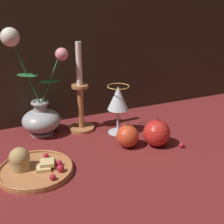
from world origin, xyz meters
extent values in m
plane|color=maroon|center=(0.00, 0.00, 0.00)|extent=(2.40, 2.40, 0.00)
cylinder|color=#A3A3A8|center=(-0.14, 0.14, 0.01)|extent=(0.08, 0.08, 0.01)
ellipsoid|color=#A3A3A8|center=(-0.14, 0.14, 0.05)|extent=(0.13, 0.13, 0.08)
cylinder|color=#A3A3A8|center=(-0.14, 0.14, 0.09)|extent=(0.04, 0.04, 0.04)
torus|color=#A3A3A8|center=(-0.14, 0.14, 0.11)|extent=(0.06, 0.06, 0.01)
cylinder|color=#23662D|center=(-0.18, 0.13, 0.22)|extent=(0.07, 0.01, 0.22)
ellipsoid|color=#23662D|center=(-0.17, 0.13, 0.21)|extent=(0.08, 0.08, 0.00)
sphere|color=silver|center=(-0.21, 0.13, 0.33)|extent=(0.06, 0.06, 0.06)
cylinder|color=#23662D|center=(-0.10, 0.13, 0.19)|extent=(0.08, 0.02, 0.16)
ellipsoid|color=#23662D|center=(-0.11, 0.13, 0.18)|extent=(0.07, 0.04, 0.00)
sphere|color=pink|center=(-0.07, 0.12, 0.27)|extent=(0.04, 0.04, 0.04)
cylinder|color=#B77042|center=(-0.21, -0.10, 0.01)|extent=(0.20, 0.20, 0.01)
torus|color=#B77042|center=(-0.21, -0.10, 0.01)|extent=(0.20, 0.20, 0.01)
cylinder|color=tan|center=(-0.25, -0.08, 0.03)|extent=(0.05, 0.05, 0.03)
sphere|color=tan|center=(-0.25, -0.08, 0.04)|extent=(0.05, 0.05, 0.05)
cube|color=#DBBC7A|center=(-0.19, -0.11, 0.01)|extent=(0.04, 0.04, 0.01)
cube|color=#DBBC7A|center=(-0.18, -0.10, 0.03)|extent=(0.05, 0.05, 0.01)
sphere|color=#AD192D|center=(-0.18, -0.16, 0.02)|extent=(0.02, 0.02, 0.02)
sphere|color=#AD192D|center=(-0.15, -0.14, 0.02)|extent=(0.02, 0.02, 0.02)
sphere|color=#AD192D|center=(-0.15, -0.10, 0.02)|extent=(0.02, 0.02, 0.02)
sphere|color=#AD192D|center=(-0.16, -0.08, 0.02)|extent=(0.01, 0.01, 0.01)
sphere|color=#AD192D|center=(-0.17, -0.05, 0.02)|extent=(0.02, 0.02, 0.02)
cylinder|color=silver|center=(0.09, 0.04, 0.00)|extent=(0.07, 0.07, 0.00)
cylinder|color=silver|center=(0.09, 0.04, 0.04)|extent=(0.01, 0.01, 0.08)
cone|color=silver|center=(0.09, 0.04, 0.12)|extent=(0.07, 0.07, 0.08)
cone|color=gold|center=(0.09, 0.04, 0.11)|extent=(0.06, 0.06, 0.05)
torus|color=gold|center=(0.09, 0.04, 0.16)|extent=(0.07, 0.07, 0.00)
cylinder|color=#B77042|center=(-0.01, 0.11, 0.01)|extent=(0.09, 0.09, 0.01)
cylinder|color=#B77042|center=(-0.01, 0.11, 0.08)|extent=(0.02, 0.02, 0.14)
cylinder|color=#B77042|center=(-0.01, 0.11, 0.16)|extent=(0.06, 0.06, 0.01)
cylinder|color=white|center=(-0.01, 0.11, 0.23)|extent=(0.02, 0.02, 0.14)
cylinder|color=black|center=(-0.01, 0.11, 0.31)|extent=(0.00, 0.00, 0.01)
sphere|color=#D14223|center=(0.08, -0.06, 0.04)|extent=(0.07, 0.07, 0.07)
cylinder|color=#4C3319|center=(0.08, -0.06, 0.08)|extent=(0.00, 0.00, 0.01)
sphere|color=red|center=(0.16, -0.09, 0.04)|extent=(0.08, 0.08, 0.08)
cylinder|color=#4C3319|center=(0.16, -0.09, 0.09)|extent=(0.00, 0.00, 0.01)
sphere|color=#AD192D|center=(0.23, -0.14, 0.01)|extent=(0.02, 0.02, 0.02)
sphere|color=#AD192D|center=(0.20, 0.02, 0.01)|extent=(0.02, 0.02, 0.02)
camera|label=1|loc=(-0.32, -0.83, 0.46)|focal=50.00mm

